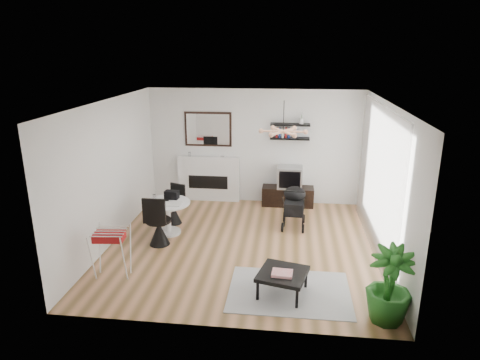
# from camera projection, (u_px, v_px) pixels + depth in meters

# --- Properties ---
(floor) EXTENTS (5.00, 5.00, 0.00)m
(floor) POSITION_uv_depth(u_px,v_px,m) (243.00, 245.00, 8.12)
(floor) COLOR brown
(floor) RESTS_ON ground
(ceiling) EXTENTS (5.00, 5.00, 0.00)m
(ceiling) POSITION_uv_depth(u_px,v_px,m) (243.00, 102.00, 7.32)
(ceiling) COLOR white
(ceiling) RESTS_ON wall_back
(wall_back) EXTENTS (5.00, 0.00, 5.00)m
(wall_back) POSITION_uv_depth(u_px,v_px,m) (254.00, 147.00, 10.09)
(wall_back) COLOR white
(wall_back) RESTS_ON floor
(wall_left) EXTENTS (0.00, 5.00, 5.00)m
(wall_left) POSITION_uv_depth(u_px,v_px,m) (110.00, 173.00, 8.00)
(wall_left) COLOR white
(wall_left) RESTS_ON floor
(wall_right) EXTENTS (0.00, 5.00, 5.00)m
(wall_right) POSITION_uv_depth(u_px,v_px,m) (385.00, 182.00, 7.44)
(wall_right) COLOR white
(wall_right) RESTS_ON floor
(sheer_curtain) EXTENTS (0.04, 3.60, 2.60)m
(sheer_curtain) POSITION_uv_depth(u_px,v_px,m) (377.00, 179.00, 7.64)
(sheer_curtain) COLOR white
(sheer_curtain) RESTS_ON wall_right
(fireplace) EXTENTS (1.50, 0.17, 2.16)m
(fireplace) POSITION_uv_depth(u_px,v_px,m) (209.00, 173.00, 10.34)
(fireplace) COLOR white
(fireplace) RESTS_ON floor
(shelf_lower) EXTENTS (0.90, 0.25, 0.04)m
(shelf_lower) POSITION_uv_depth(u_px,v_px,m) (290.00, 138.00, 9.80)
(shelf_lower) COLOR black
(shelf_lower) RESTS_ON wall_back
(shelf_upper) EXTENTS (0.90, 0.25, 0.04)m
(shelf_upper) POSITION_uv_depth(u_px,v_px,m) (290.00, 124.00, 9.70)
(shelf_upper) COLOR black
(shelf_upper) RESTS_ON wall_back
(pendant_lamp) EXTENTS (0.90, 0.90, 0.10)m
(pendant_lamp) POSITION_uv_depth(u_px,v_px,m) (283.00, 131.00, 7.69)
(pendant_lamp) COLOR tan
(pendant_lamp) RESTS_ON ceiling
(tv_console) EXTENTS (1.20, 0.42, 0.45)m
(tv_console) POSITION_uv_depth(u_px,v_px,m) (288.00, 196.00, 10.12)
(tv_console) COLOR black
(tv_console) RESTS_ON floor
(crt_tv) EXTENTS (0.57, 0.50, 0.50)m
(crt_tv) POSITION_uv_depth(u_px,v_px,m) (290.00, 177.00, 9.97)
(crt_tv) COLOR #A8A9AA
(crt_tv) RESTS_ON tv_console
(dining_table) EXTENTS (0.92, 0.92, 0.67)m
(dining_table) POSITION_uv_depth(u_px,v_px,m) (168.00, 213.00, 8.52)
(dining_table) COLOR white
(dining_table) RESTS_ON floor
(laptop) EXTENTS (0.35, 0.27, 0.02)m
(laptop) POSITION_uv_depth(u_px,v_px,m) (161.00, 201.00, 8.45)
(laptop) COLOR black
(laptop) RESTS_ON dining_table
(black_bag) EXTENTS (0.29, 0.19, 0.16)m
(black_bag) POSITION_uv_depth(u_px,v_px,m) (172.00, 195.00, 8.62)
(black_bag) COLOR black
(black_bag) RESTS_ON dining_table
(newspaper) EXTENTS (0.34, 0.28, 0.01)m
(newspaper) POSITION_uv_depth(u_px,v_px,m) (173.00, 204.00, 8.34)
(newspaper) COLOR silver
(newspaper) RESTS_ON dining_table
(drinking_glass) EXTENTS (0.06, 0.06, 0.11)m
(drinking_glass) POSITION_uv_depth(u_px,v_px,m) (154.00, 197.00, 8.58)
(drinking_glass) COLOR white
(drinking_glass) RESTS_ON dining_table
(chair_far) EXTENTS (0.44, 0.45, 0.84)m
(chair_far) POSITION_uv_depth(u_px,v_px,m) (174.00, 211.00, 9.08)
(chair_far) COLOR black
(chair_far) RESTS_ON floor
(chair_near) EXTENTS (0.47, 0.48, 1.00)m
(chair_near) POSITION_uv_depth(u_px,v_px,m) (159.00, 229.00, 8.06)
(chair_near) COLOR black
(chair_near) RESTS_ON floor
(drying_rack) EXTENTS (0.59, 0.56, 0.82)m
(drying_rack) POSITION_uv_depth(u_px,v_px,m) (112.00, 252.00, 6.91)
(drying_rack) COLOR white
(drying_rack) RESTS_ON floor
(stroller) EXTENTS (0.51, 0.79, 0.93)m
(stroller) POSITION_uv_depth(u_px,v_px,m) (294.00, 208.00, 8.89)
(stroller) COLOR black
(stroller) RESTS_ON floor
(rug) EXTENTS (1.85, 1.34, 0.01)m
(rug) POSITION_uv_depth(u_px,v_px,m) (289.00, 291.00, 6.57)
(rug) COLOR #A2A2A2
(rug) RESTS_ON floor
(coffee_table) EXTENTS (0.84, 0.84, 0.36)m
(coffee_table) POSITION_uv_depth(u_px,v_px,m) (283.00, 275.00, 6.43)
(coffee_table) COLOR black
(coffee_table) RESTS_ON rug
(magazines) EXTENTS (0.32, 0.26, 0.04)m
(magazines) POSITION_uv_depth(u_px,v_px,m) (282.00, 273.00, 6.34)
(magazines) COLOR #DC3743
(magazines) RESTS_ON coffee_table
(potted_plant) EXTENTS (0.71, 0.71, 1.09)m
(potted_plant) POSITION_uv_depth(u_px,v_px,m) (389.00, 285.00, 5.74)
(potted_plant) COLOR #20621C
(potted_plant) RESTS_ON floor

